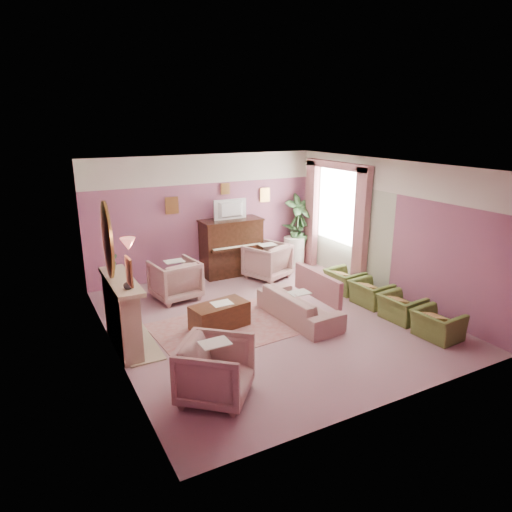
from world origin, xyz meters
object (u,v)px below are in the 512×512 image
coffee_table (220,316)px  olive_chair_d (344,277)px  television (232,208)px  olive_chair_c (371,290)px  floral_armchair_left (175,278)px  floral_armchair_front (216,367)px  olive_chair_b (401,304)px  piano (231,248)px  olive_chair_a (438,320)px  sofa (299,300)px  side_table (294,251)px  floral_armchair_right (267,259)px

coffee_table → olive_chair_d: bearing=7.0°
television → olive_chair_c: (1.63, -2.96, -1.28)m
floral_armchair_left → floral_armchair_front: size_ratio=1.00×
television → floral_armchair_front: 5.16m
olive_chair_b → coffee_table: bearing=157.6°
olive_chair_b → olive_chair_c: bearing=90.0°
floral_armchair_left → floral_armchair_front: 3.69m
piano → olive_chair_b: bearing=-67.0°
olive_chair_a → sofa: bearing=133.4°
olive_chair_d → side_table: bearing=87.4°
coffee_table → olive_chair_d: olive_chair_d is taller
coffee_table → floral_armchair_front: size_ratio=1.11×
side_table → floral_armchair_right: bearing=-151.6°
sofa → olive_chair_a: bearing=-46.6°
floral_armchair_right → olive_chair_b: (1.02, -3.18, -0.13)m
olive_chair_a → olive_chair_c: (0.00, 1.64, 0.00)m
sofa → floral_armchair_right: bearing=74.9°
floral_armchair_front → olive_chair_a: bearing=-2.1°
piano → coffee_table: (-1.44, -2.57, -0.43)m
floral_armchair_right → olive_chair_c: bearing=-66.6°
olive_chair_b → olive_chair_c: size_ratio=1.00×
olive_chair_d → side_table: 2.15m
coffee_table → olive_chair_c: 3.10m
television → coffee_table: bearing=-119.7°
floral_armchair_left → olive_chair_c: 3.94m
sofa → olive_chair_c: 1.64m
coffee_table → olive_chair_c: (3.07, -0.44, 0.09)m
olive_chair_d → olive_chair_c: bearing=-90.0°
floral_armchair_right → side_table: (1.12, 0.60, -0.10)m
sofa → floral_armchair_left: bearing=129.2°
olive_chair_c → olive_chair_a: bearing=-90.0°
television → floral_armchair_front: size_ratio=0.88×
floral_armchair_left → olive_chair_a: bearing=-48.8°
piano → coffee_table: size_ratio=1.40×
coffee_table → floral_armchair_left: 1.73m
floral_armchair_front → olive_chair_a: (3.97, -0.15, -0.13)m
piano → olive_chair_c: size_ratio=1.91×
floral_armchair_left → floral_armchair_front: bearing=-100.3°
sofa → television: bearing=89.8°
olive_chair_b → side_table: 3.79m
coffee_table → side_table: 4.05m
olive_chair_b → olive_chair_d: bearing=90.0°
olive_chair_b → side_table: size_ratio=1.05×
floral_armchair_left → olive_chair_b: size_ratio=1.23×
coffee_table → side_table: size_ratio=1.43×
floral_armchair_left → olive_chair_c: bearing=-32.9°
coffee_table → floral_armchair_front: (-0.90, -1.93, 0.23)m
olive_chair_b → olive_chair_d: (0.00, 1.64, 0.00)m
television → sofa: 3.13m
sofa → side_table: bearing=59.0°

